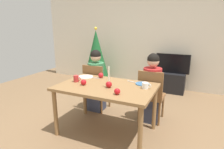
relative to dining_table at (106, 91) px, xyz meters
name	(u,v)px	position (x,y,z in m)	size (l,w,h in m)	color
ground_plane	(107,131)	(0.00, 0.00, -0.67)	(7.68, 7.68, 0.00)	brown
back_wall	(151,37)	(0.00, 2.60, 0.63)	(6.40, 0.10, 2.60)	beige
dining_table	(106,91)	(0.00, 0.00, 0.00)	(1.40, 0.90, 0.75)	olive
chair_left	(95,85)	(-0.53, 0.61, -0.15)	(0.40, 0.40, 0.90)	brown
chair_right	(151,93)	(0.53, 0.61, -0.15)	(0.40, 0.40, 0.90)	brown
person_left_child	(96,82)	(-0.53, 0.64, -0.10)	(0.30, 0.30, 1.17)	#33384C
person_right_child	(152,89)	(0.53, 0.64, -0.10)	(0.30, 0.30, 1.17)	#33384C
tv_stand	(171,82)	(0.64, 2.30, -0.43)	(0.64, 0.40, 0.48)	black
tv	(173,64)	(0.64, 2.30, 0.04)	(0.79, 0.05, 0.46)	black
christmas_tree	(96,56)	(-1.31, 2.04, 0.14)	(0.70, 0.70, 1.56)	brown
candle_centerpiece	(109,83)	(0.07, -0.06, 0.15)	(0.09, 0.09, 0.30)	red
plate_left	(86,77)	(-0.52, 0.27, 0.09)	(0.25, 0.25, 0.01)	white
plate_right	(143,84)	(0.46, 0.29, 0.09)	(0.21, 0.21, 0.01)	teal
mug_left	(76,79)	(-0.51, -0.02, 0.13)	(0.12, 0.08, 0.10)	#B72D2D
mug_right	(145,86)	(0.55, 0.11, 0.13)	(0.13, 0.09, 0.09)	white
fork_left	(95,78)	(-0.36, 0.28, 0.09)	(0.18, 0.01, 0.01)	silver
fork_right	(132,82)	(0.28, 0.33, 0.09)	(0.18, 0.01, 0.01)	silver
apple_near_candle	(83,82)	(-0.32, -0.11, 0.13)	(0.09, 0.09, 0.09)	red
apple_by_left_plate	(117,91)	(0.28, -0.26, 0.12)	(0.08, 0.08, 0.08)	red
apple_by_right_mug	(101,75)	(-0.27, 0.34, 0.13)	(0.09, 0.09, 0.09)	red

